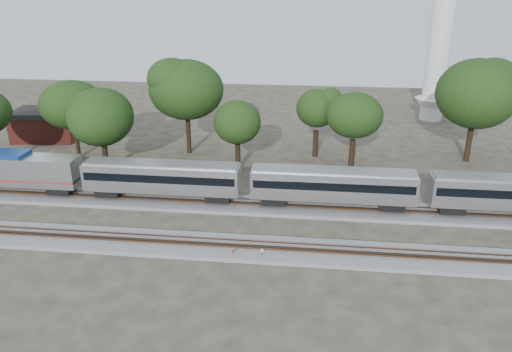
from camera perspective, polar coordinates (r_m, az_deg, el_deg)
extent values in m
plane|color=#383328|center=(53.30, -5.11, -6.05)|extent=(160.00, 160.00, 0.00)
cube|color=slate|center=(58.50, -3.95, -3.20)|extent=(160.00, 5.00, 0.40)
cube|color=brown|center=(57.67, -4.09, -3.08)|extent=(160.00, 0.08, 0.15)
cube|color=brown|center=(58.96, -3.83, -2.51)|extent=(160.00, 0.08, 0.15)
cube|color=slate|center=(49.77, -6.05, -7.94)|extent=(160.00, 5.00, 0.40)
cube|color=brown|center=(48.94, -6.25, -7.88)|extent=(160.00, 0.08, 0.15)
cube|color=brown|center=(50.16, -5.89, -7.09)|extent=(160.00, 0.08, 0.15)
cube|color=silver|center=(65.28, -24.09, 0.60)|extent=(11.12, 3.15, 3.46)
cube|color=maroon|center=(66.21, -24.92, -0.08)|extent=(13.64, 3.19, 0.19)
cube|color=black|center=(64.48, -21.35, -1.33)|extent=(2.73, 2.31, 0.94)
cube|color=silver|center=(58.95, -10.71, -0.13)|extent=(18.25, 3.15, 3.15)
cube|color=black|center=(58.84, -10.73, 0.16)|extent=(17.62, 3.20, 0.94)
cube|color=gray|center=(58.39, -10.81, 1.36)|extent=(17.83, 2.52, 0.37)
cube|color=black|center=(61.94, -16.43, -1.62)|extent=(2.73, 2.31, 0.94)
cube|color=black|center=(58.16, -4.33, -2.28)|extent=(2.73, 2.31, 0.94)
cube|color=silver|center=(56.45, 8.76, -0.98)|extent=(18.25, 3.15, 3.15)
cube|color=black|center=(56.33, 8.78, -0.68)|extent=(17.62, 3.20, 0.94)
cube|color=gray|center=(55.86, 8.85, 0.56)|extent=(17.83, 2.52, 0.37)
cube|color=black|center=(57.34, 2.03, -2.59)|extent=(2.73, 2.31, 0.94)
cube|color=black|center=(57.91, 15.20, -3.12)|extent=(2.73, 2.31, 0.94)
cube|color=black|center=(59.27, 21.39, -3.31)|extent=(2.73, 2.31, 0.94)
cylinder|color=#512D19|center=(47.60, -2.64, -8.97)|extent=(0.06, 0.06, 0.86)
cylinder|color=red|center=(47.41, -2.65, -8.58)|extent=(0.31, 0.08, 0.31)
cylinder|color=#512D19|center=(47.50, 0.68, -8.96)|extent=(0.06, 0.06, 0.95)
cylinder|color=silver|center=(47.29, 0.68, -8.52)|extent=(0.34, 0.08, 0.34)
cube|color=#512D19|center=(47.88, 1.55, -9.15)|extent=(0.57, 0.45, 0.30)
cylinder|color=silver|center=(98.55, 20.30, 14.16)|extent=(4.09, 4.09, 28.65)
cone|color=silver|center=(100.55, 19.41, 7.24)|extent=(6.55, 6.55, 4.09)
cube|color=maroon|center=(89.86, -22.74, 5.18)|extent=(10.64, 7.96, 3.99)
cube|color=black|center=(89.28, -22.96, 6.69)|extent=(10.86, 8.18, 0.90)
cylinder|color=black|center=(78.29, -19.72, 3.51)|extent=(0.70, 0.70, 4.32)
ellipsoid|color=black|center=(76.83, -20.26, 7.67)|extent=(8.14, 8.14, 6.92)
cylinder|color=black|center=(71.13, -16.82, 2.07)|extent=(0.70, 0.70, 4.17)
ellipsoid|color=black|center=(69.56, -17.31, 6.47)|extent=(7.86, 7.86, 6.68)
cylinder|color=black|center=(76.33, -7.70, 4.51)|extent=(0.70, 0.70, 5.23)
ellipsoid|color=black|center=(74.62, -7.97, 9.74)|extent=(9.87, 9.87, 8.39)
cylinder|color=black|center=(69.00, -2.09, 2.18)|extent=(0.70, 0.70, 3.66)
ellipsoid|color=black|center=(67.54, -2.15, 6.17)|extent=(6.91, 6.91, 5.87)
cylinder|color=black|center=(74.85, 6.81, 3.71)|extent=(0.70, 0.70, 3.96)
ellipsoid|color=black|center=(73.42, 6.99, 7.70)|extent=(7.46, 7.46, 6.34)
cylinder|color=black|center=(71.20, 10.89, 2.57)|extent=(0.70, 0.70, 4.02)
ellipsoid|color=black|center=(69.68, 11.20, 6.81)|extent=(7.57, 7.57, 6.44)
cylinder|color=black|center=(78.41, 23.14, 3.46)|extent=(0.70, 0.70, 5.34)
ellipsoid|color=black|center=(76.72, 23.92, 8.61)|extent=(10.07, 10.07, 8.56)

